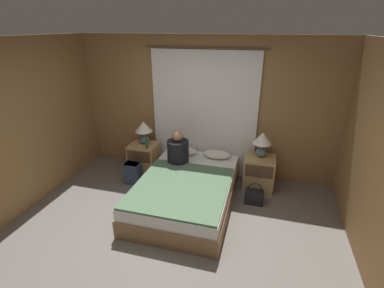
{
  "coord_description": "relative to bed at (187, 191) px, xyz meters",
  "views": [
    {
      "loc": [
        1.08,
        -2.7,
        2.63
      ],
      "look_at": [
        0.0,
        1.2,
        0.9
      ],
      "focal_mm": 26.0,
      "sensor_mm": 36.0,
      "label": 1
    }
  ],
  "objects": [
    {
      "name": "handbag_on_floor",
      "position": [
        1.04,
        0.29,
        -0.11
      ],
      "size": [
        0.29,
        0.19,
        0.36
      ],
      "color": "black",
      "rests_on": "ground_plane"
    },
    {
      "name": "lamp_right",
      "position": [
        1.07,
        0.83,
        0.64
      ],
      "size": [
        0.32,
        0.32,
        0.43
      ],
      "color": "slate",
      "rests_on": "nightstand_right"
    },
    {
      "name": "pillow_right",
      "position": [
        0.31,
        0.86,
        0.29
      ],
      "size": [
        0.5,
        0.31,
        0.12
      ],
      "color": "silver",
      "rests_on": "bed"
    },
    {
      "name": "pillow_left",
      "position": [
        -0.31,
        0.86,
        0.29
      ],
      "size": [
        0.5,
        0.31,
        0.12
      ],
      "color": "silver",
      "rests_on": "bed"
    },
    {
      "name": "blanket_on_bed",
      "position": [
        0.0,
        -0.28,
        0.24
      ],
      "size": [
        1.35,
        1.47,
        0.03
      ],
      "color": "#4C6B4C",
      "rests_on": "bed"
    },
    {
      "name": "wall_back",
      "position": [
        0.0,
        1.16,
        1.03
      ],
      "size": [
        4.74,
        0.06,
        2.5
      ],
      "color": "olive",
      "rests_on": "ground_plane"
    },
    {
      "name": "wall_left",
      "position": [
        -2.34,
        -0.89,
        1.03
      ],
      "size": [
        0.06,
        4.16,
        2.5
      ],
      "color": "olive",
      "rests_on": "ground_plane"
    },
    {
      "name": "bed",
      "position": [
        0.0,
        0.0,
        0.0
      ],
      "size": [
        1.41,
        2.1,
        0.45
      ],
      "color": "olive",
      "rests_on": "ground_plane"
    },
    {
      "name": "nightstand_left",
      "position": [
        -1.07,
        0.77,
        0.07
      ],
      "size": [
        0.51,
        0.47,
        0.58
      ],
      "color": "tan",
      "rests_on": "ground_plane"
    },
    {
      "name": "curtain_panel",
      "position": [
        0.0,
        1.1,
        0.92
      ],
      "size": [
        2.1,
        0.02,
        2.29
      ],
      "color": "white",
      "rests_on": "ground_plane"
    },
    {
      "name": "person_left_in_bed",
      "position": [
        -0.3,
        0.49,
        0.46
      ],
      "size": [
        0.36,
        0.36,
        0.59
      ],
      "color": "black",
      "rests_on": "bed"
    },
    {
      "name": "beer_bottle_on_left_stand",
      "position": [
        -0.93,
        0.63,
        0.44
      ],
      "size": [
        0.06,
        0.06,
        0.21
      ],
      "color": "#2D4C28",
      "rests_on": "nightstand_left"
    },
    {
      "name": "nightstand_right",
      "position": [
        1.07,
        0.77,
        0.07
      ],
      "size": [
        0.51,
        0.47,
        0.58
      ],
      "color": "tan",
      "rests_on": "ground_plane"
    },
    {
      "name": "ground_plane",
      "position": [
        0.0,
        -0.89,
        -0.22
      ],
      "size": [
        16.0,
        16.0,
        0.0
      ],
      "primitive_type": "plane",
      "color": "#66605B"
    },
    {
      "name": "backpack_on_floor",
      "position": [
        -1.1,
        0.33,
        0.0
      ],
      "size": [
        0.28,
        0.22,
        0.39
      ],
      "color": "#333D56",
      "rests_on": "ground_plane"
    },
    {
      "name": "lamp_left",
      "position": [
        -1.07,
        0.83,
        0.64
      ],
      "size": [
        0.32,
        0.32,
        0.43
      ],
      "color": "slate",
      "rests_on": "nightstand_left"
    }
  ]
}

